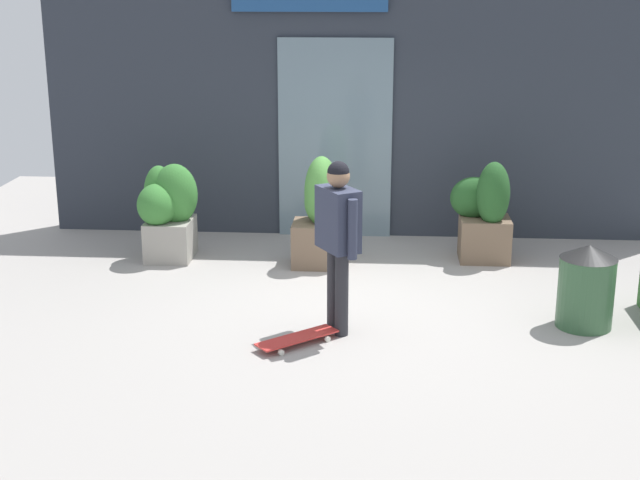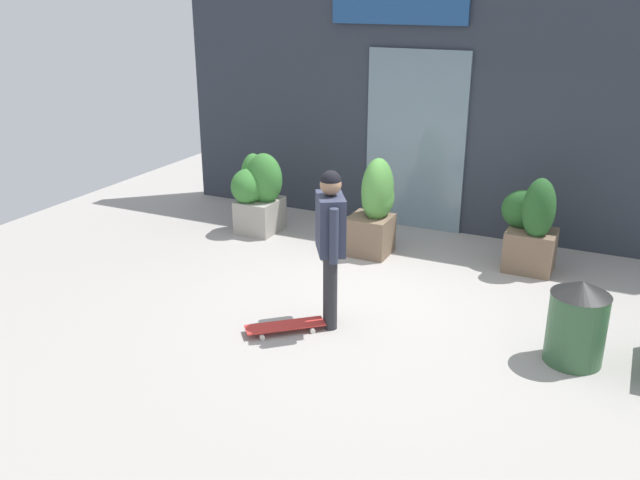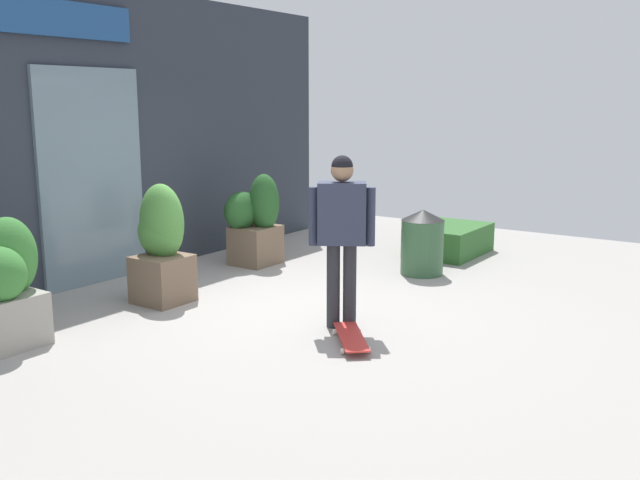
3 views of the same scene
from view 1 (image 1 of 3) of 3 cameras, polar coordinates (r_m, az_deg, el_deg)
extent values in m
plane|color=#9E9993|center=(9.48, 2.26, -4.28)|extent=(12.00, 12.00, 0.00)
cube|color=#2D333D|center=(11.86, 2.84, 8.79)|extent=(8.29, 0.25, 3.56)
cube|color=slate|center=(11.81, 0.95, 6.36)|extent=(1.47, 0.06, 2.58)
cylinder|color=#28282D|center=(8.64, 1.37, -3.39)|extent=(0.13, 0.13, 0.84)
cylinder|color=#28282D|center=(8.78, 0.87, -3.08)|extent=(0.13, 0.13, 0.84)
cube|color=#2D3347|center=(8.50, 1.14, 1.33)|extent=(0.46, 0.53, 0.60)
cylinder|color=#2D3347|center=(8.27, 2.06, 0.67)|extent=(0.09, 0.09, 0.57)
cylinder|color=#2D3347|center=(8.74, 0.28, 1.54)|extent=(0.09, 0.09, 0.57)
sphere|color=#997051|center=(8.40, 1.16, 4.04)|extent=(0.22, 0.22, 0.22)
sphere|color=black|center=(8.39, 1.16, 4.30)|extent=(0.21, 0.21, 0.21)
cube|color=red|center=(8.55, -1.44, -6.16)|extent=(0.77, 0.71, 0.02)
cylinder|color=silver|center=(8.33, -2.46, -7.08)|extent=(0.06, 0.06, 0.05)
cylinder|color=silver|center=(8.52, -3.37, -6.57)|extent=(0.06, 0.06, 0.05)
cylinder|color=silver|center=(8.62, 0.48, -6.25)|extent=(0.06, 0.06, 0.05)
cylinder|color=silver|center=(8.80, -0.46, -5.77)|extent=(0.06, 0.06, 0.05)
cube|color=brown|center=(10.78, -0.28, -0.23)|extent=(0.54, 0.54, 0.53)
ellipsoid|color=#4C8C3D|center=(10.72, 0.10, 2.47)|extent=(0.41, 0.58, 0.57)
ellipsoid|color=#4C8C3D|center=(10.66, 0.10, 3.05)|extent=(0.40, 0.56, 0.85)
cube|color=brown|center=(11.15, 10.30, 0.07)|extent=(0.60, 0.53, 0.52)
ellipsoid|color=#235123|center=(10.91, 10.84, 2.87)|extent=(0.39, 0.42, 0.77)
ellipsoid|color=#235123|center=(11.13, 9.65, 2.63)|extent=(0.57, 0.38, 0.51)
cube|color=gray|center=(11.19, -9.39, 0.06)|extent=(0.54, 0.64, 0.48)
ellipsoid|color=#387A33|center=(11.04, -9.09, 2.86)|extent=(0.54, 0.44, 0.74)
ellipsoid|color=#387A33|center=(10.99, -10.20, 2.20)|extent=(0.48, 0.53, 0.51)
ellipsoid|color=#387A33|center=(11.14, -10.06, 2.85)|extent=(0.38, 0.37, 0.71)
cylinder|color=#335938|center=(9.24, 16.37, -3.20)|extent=(0.54, 0.54, 0.70)
cone|color=black|center=(9.12, 16.58, -0.71)|extent=(0.55, 0.55, 0.14)
camera|label=2|loc=(3.25, 49.20, 11.44)|focal=37.92mm
camera|label=3|loc=(7.67, -47.86, 2.32)|focal=39.55mm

